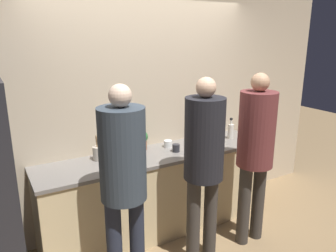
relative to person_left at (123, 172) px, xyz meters
The scene contains 13 objects.
ground_plane 1.31m from the person_left, 25.04° to the left, with size 14.00×14.00×0.00m, color #8C704C.
wall_back 1.21m from the person_left, 55.52° to the left, with size 5.20×0.06×2.60m.
counter 1.14m from the person_left, 44.97° to the left, with size 2.60×0.65×0.91m.
person_left is the anchor object (origin of this frame).
person_center 0.78m from the person_left, ahead, with size 0.36×0.36×1.79m.
person_right 1.41m from the person_left, ahead, with size 0.36×0.36×1.79m.
fruit_bowl 1.58m from the person_left, 30.51° to the left, with size 0.34×0.34×0.11m.
utensil_crock 0.80m from the person_left, 86.19° to the left, with size 0.12×0.12×0.26m.
bottle_clear 1.80m from the person_left, 21.82° to the left, with size 0.07×0.07×0.26m.
bottle_green 1.25m from the person_left, 23.19° to the left, with size 0.06×0.06×0.18m.
cup_white 1.16m from the person_left, 42.21° to the left, with size 0.09×0.09×0.08m.
cup_black 1.05m from the person_left, 35.13° to the left, with size 0.08×0.08×0.08m.
potted_plant 1.03m from the person_left, 56.37° to the left, with size 0.14×0.14×0.21m.
Camera 1 is at (-1.56, -2.57, 2.13)m, focal length 35.00 mm.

